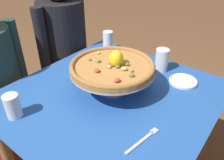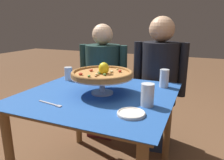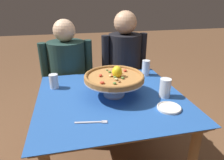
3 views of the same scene
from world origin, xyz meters
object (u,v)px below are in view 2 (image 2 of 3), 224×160
pizza (102,73)px  water_glass_back_right (164,79)px  side_plate (131,113)px  dinner_fork (51,104)px  water_glass_back_left (69,74)px  diner_right (159,86)px  pizza_stand (102,80)px  water_glass_side_right (147,96)px  diner_left (103,82)px

pizza → water_glass_back_right: 0.51m
side_plate → dinner_fork: size_ratio=0.82×
water_glass_back_left → side_plate: bearing=-33.7°
side_plate → dinner_fork: (-0.50, -0.05, -0.01)m
side_plate → dinner_fork: side_plate is taller
diner_right → pizza_stand: bearing=-111.6°
diner_right → water_glass_side_right: bearing=-84.3°
water_glass_back_left → dinner_fork: 0.59m
pizza → diner_right: 0.78m
pizza_stand → diner_left: diner_left is taller
pizza_stand → water_glass_back_left: size_ratio=3.78×
diner_right → pizza: bearing=-111.6°
side_plate → diner_left: diner_left is taller
water_glass_back_right → dinner_fork: water_glass_back_right is taller
diner_right → water_glass_back_right: bearing=-73.8°
pizza_stand → dinner_fork: size_ratio=2.27×
water_glass_side_right → diner_right: 0.81m
dinner_fork → diner_right: diner_right is taller
water_glass_back_left → water_glass_back_right: size_ratio=0.81×
pizza_stand → diner_left: (-0.33, 0.70, -0.23)m
pizza_stand → water_glass_side_right: bearing=-16.4°
water_glass_back_left → dinner_fork: water_glass_back_left is taller
pizza_stand → water_glass_back_right: 0.50m
pizza → side_plate: (0.30, -0.27, -0.14)m
water_glass_back_left → water_glass_back_right: (0.81, 0.11, 0.01)m
pizza → pizza_stand: bearing=143.9°
diner_left → diner_right: size_ratio=0.95×
pizza → diner_left: size_ratio=0.36×
water_glass_side_right → side_plate: water_glass_side_right is taller
pizza → diner_right: (0.27, 0.68, -0.25)m
water_glass_back_right → diner_left: size_ratio=0.12×
pizza_stand → side_plate: (0.30, -0.27, -0.09)m
dinner_fork → diner_right: 1.11m
dinner_fork → diner_left: bearing=97.3°
water_glass_back_right → dinner_fork: 0.86m
dinner_fork → diner_left: diner_left is taller
water_glass_back_left → diner_right: bearing=33.2°
water_glass_side_right → diner_right: size_ratio=0.11×
water_glass_back_left → water_glass_back_right: bearing=7.6°
pizza_stand → pizza: 0.05m
pizza_stand → water_glass_back_left: bearing=152.8°
pizza → side_plate: bearing=-41.6°
pizza_stand → side_plate: size_ratio=2.76×
side_plate → pizza: bearing=138.4°
water_glass_side_right → pizza: bearing=163.6°
diner_left → side_plate: bearing=-56.9°
water_glass_side_right → diner_right: (-0.08, 0.79, -0.16)m
dinner_fork → water_glass_back_right: bearing=48.5°
pizza_stand → water_glass_side_right: (0.35, -0.10, -0.04)m
pizza_stand → diner_left: size_ratio=0.36×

